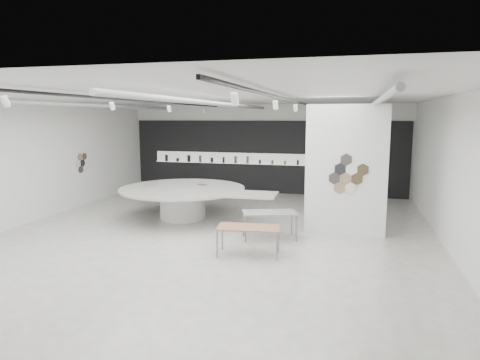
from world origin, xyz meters
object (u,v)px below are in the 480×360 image
(partition_column, at_px, (346,171))
(sample_table_wood, at_px, (248,229))
(kitchen_counter, at_px, (349,187))
(sample_table_stone, at_px, (269,214))
(display_island, at_px, (185,198))

(partition_column, xyz_separation_m, sample_table_wood, (-2.16, -2.46, -1.16))
(partition_column, xyz_separation_m, kitchen_counter, (0.04, 5.54, -1.33))
(partition_column, relative_size, sample_table_stone, 2.27)
(sample_table_wood, relative_size, sample_table_stone, 0.97)
(partition_column, xyz_separation_m, display_island, (-5.00, 0.55, -1.13))
(partition_column, bearing_deg, kitchen_counter, 89.58)
(display_island, height_order, sample_table_wood, display_island)
(sample_table_wood, bearing_deg, kitchen_counter, 74.66)
(partition_column, relative_size, kitchen_counter, 2.09)
(kitchen_counter, bearing_deg, sample_table_wood, -98.88)
(sample_table_wood, xyz_separation_m, sample_table_stone, (0.22, 1.47, 0.04))
(display_island, xyz_separation_m, kitchen_counter, (5.04, 4.99, -0.19))
(sample_table_stone, relative_size, kitchen_counter, 0.92)
(partition_column, bearing_deg, display_island, 173.70)
(display_island, xyz_separation_m, sample_table_wood, (2.84, -3.01, -0.03))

